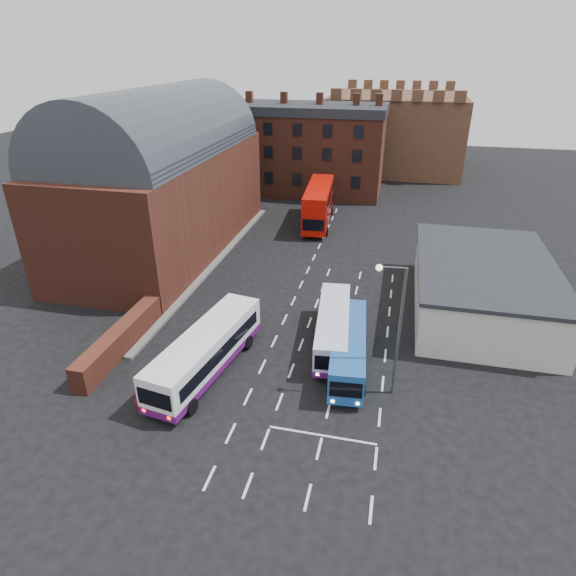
% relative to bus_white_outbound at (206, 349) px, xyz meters
% --- Properties ---
extents(ground, '(180.00, 180.00, 0.00)m').
position_rel_bus_white_outbound_xyz_m(ground, '(3.34, -1.06, -1.77)').
color(ground, black).
extents(railway_station, '(12.00, 28.00, 16.00)m').
position_rel_bus_white_outbound_xyz_m(railway_station, '(-12.16, 19.94, 5.87)').
color(railway_station, '#602B1E').
rests_on(railway_station, ground).
extents(forecourt_wall, '(1.20, 10.00, 1.80)m').
position_rel_bus_white_outbound_xyz_m(forecourt_wall, '(-6.86, 0.94, -0.87)').
color(forecourt_wall, '#602B1E').
rests_on(forecourt_wall, ground).
extents(cream_building, '(10.40, 16.40, 4.25)m').
position_rel_bus_white_outbound_xyz_m(cream_building, '(18.34, 12.94, 0.39)').
color(cream_building, beige).
rests_on(cream_building, ground).
extents(brick_terrace, '(22.00, 10.00, 11.00)m').
position_rel_bus_white_outbound_xyz_m(brick_terrace, '(-2.66, 44.94, 3.73)').
color(brick_terrace, brown).
rests_on(brick_terrace, ground).
extents(castle_keep, '(22.00, 22.00, 12.00)m').
position_rel_bus_white_outbound_xyz_m(castle_keep, '(9.34, 64.94, 4.23)').
color(castle_keep, brown).
rests_on(castle_keep, ground).
extents(bus_white_outbound, '(4.19, 11.22, 2.99)m').
position_rel_bus_white_outbound_xyz_m(bus_white_outbound, '(0.00, 0.00, 0.00)').
color(bus_white_outbound, white).
rests_on(bus_white_outbound, ground).
extents(bus_white_inbound, '(3.09, 9.58, 2.57)m').
position_rel_bus_white_outbound_xyz_m(bus_white_inbound, '(7.51, 5.18, -0.25)').
color(bus_white_inbound, silver).
rests_on(bus_white_inbound, ground).
extents(bus_blue, '(2.97, 9.54, 2.56)m').
position_rel_bus_white_outbound_xyz_m(bus_blue, '(8.89, 2.82, -0.25)').
color(bus_blue, '#1D539E').
rests_on(bus_blue, ground).
extents(bus_red_double, '(3.65, 11.91, 4.70)m').
position_rel_bus_white_outbound_xyz_m(bus_red_double, '(1.96, 30.74, 0.73)').
color(bus_red_double, red).
rests_on(bus_red_double, ground).
extents(street_lamp, '(1.75, 0.43, 8.62)m').
position_rel_bus_white_outbound_xyz_m(street_lamp, '(11.64, 0.55, 3.44)').
color(street_lamp, '#545558').
rests_on(street_lamp, ground).
extents(pedestrian_red, '(0.75, 0.66, 1.72)m').
position_rel_bus_white_outbound_xyz_m(pedestrian_red, '(-2.48, -4.52, -0.90)').
color(pedestrian_red, maroon).
rests_on(pedestrian_red, ground).
extents(pedestrian_beige, '(0.95, 0.85, 1.59)m').
position_rel_bus_white_outbound_xyz_m(pedestrian_beige, '(-2.28, -3.24, -0.97)').
color(pedestrian_beige, tan).
rests_on(pedestrian_beige, ground).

